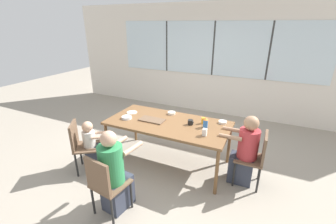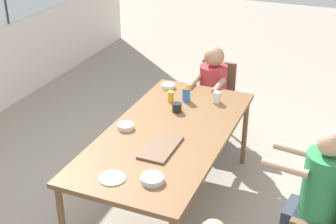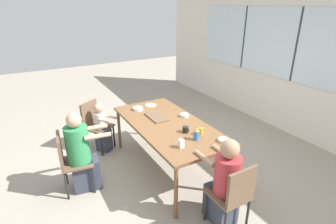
{
  "view_description": "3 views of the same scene",
  "coord_description": "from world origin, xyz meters",
  "px_view_note": "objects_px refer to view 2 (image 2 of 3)",
  "views": [
    {
      "loc": [
        1.45,
        -3.07,
        2.3
      ],
      "look_at": [
        0.0,
        0.0,
        0.95
      ],
      "focal_mm": 24.0,
      "sensor_mm": 36.0,
      "label": 1
    },
    {
      "loc": [
        -3.13,
        -1.3,
        2.67
      ],
      "look_at": [
        0.0,
        0.0,
        0.95
      ],
      "focal_mm": 50.0,
      "sensor_mm": 36.0,
      "label": 2
    },
    {
      "loc": [
        3.04,
        -1.73,
        2.42
      ],
      "look_at": [
        0.0,
        0.0,
        0.95
      ],
      "focal_mm": 28.0,
      "sensor_mm": 36.0,
      "label": 3
    }
  ],
  "objects_px": {
    "sippy_cup": "(186,92)",
    "juice_glass": "(171,97)",
    "person_man_blue_shirt": "(211,101)",
    "bowl_cereal": "(126,126)",
    "milk_carton_small": "(217,97)",
    "bowl_fruit": "(152,179)",
    "chair_for_man_blue_shirt": "(216,94)",
    "coffee_mug": "(177,107)",
    "bowl_white_shallow": "(168,86)",
    "person_woman_green_shirt": "(315,203)"
  },
  "relations": [
    {
      "from": "sippy_cup",
      "to": "juice_glass",
      "type": "xyz_separation_m",
      "value": [
        -0.08,
        0.13,
        -0.03
      ]
    },
    {
      "from": "person_man_blue_shirt",
      "to": "bowl_cereal",
      "type": "height_order",
      "value": "person_man_blue_shirt"
    },
    {
      "from": "milk_carton_small",
      "to": "bowl_fruit",
      "type": "height_order",
      "value": "milk_carton_small"
    },
    {
      "from": "chair_for_man_blue_shirt",
      "to": "milk_carton_small",
      "type": "height_order",
      "value": "milk_carton_small"
    },
    {
      "from": "coffee_mug",
      "to": "bowl_white_shallow",
      "type": "relative_size",
      "value": 0.67
    },
    {
      "from": "juice_glass",
      "to": "bowl_cereal",
      "type": "xyz_separation_m",
      "value": [
        -0.63,
        0.15,
        -0.03
      ]
    },
    {
      "from": "chair_for_man_blue_shirt",
      "to": "coffee_mug",
      "type": "relative_size",
      "value": 9.57
    },
    {
      "from": "coffee_mug",
      "to": "milk_carton_small",
      "type": "relative_size",
      "value": 0.84
    },
    {
      "from": "person_woman_green_shirt",
      "to": "juice_glass",
      "type": "distance_m",
      "value": 1.63
    },
    {
      "from": "coffee_mug",
      "to": "bowl_fruit",
      "type": "height_order",
      "value": "coffee_mug"
    },
    {
      "from": "juice_glass",
      "to": "bowl_fruit",
      "type": "bearing_deg",
      "value": -163.34
    },
    {
      "from": "person_man_blue_shirt",
      "to": "coffee_mug",
      "type": "bearing_deg",
      "value": 85.98
    },
    {
      "from": "juice_glass",
      "to": "bowl_white_shallow",
      "type": "distance_m",
      "value": 0.32
    },
    {
      "from": "person_man_blue_shirt",
      "to": "juice_glass",
      "type": "distance_m",
      "value": 0.8
    },
    {
      "from": "chair_for_man_blue_shirt",
      "to": "bowl_fruit",
      "type": "height_order",
      "value": "chair_for_man_blue_shirt"
    },
    {
      "from": "person_woman_green_shirt",
      "to": "bowl_fruit",
      "type": "height_order",
      "value": "person_woman_green_shirt"
    },
    {
      "from": "person_woman_green_shirt",
      "to": "juice_glass",
      "type": "xyz_separation_m",
      "value": [
        0.7,
        1.44,
        0.31
      ]
    },
    {
      "from": "bowl_cereal",
      "to": "bowl_white_shallow",
      "type": "bearing_deg",
      "value": -0.24
    },
    {
      "from": "sippy_cup",
      "to": "juice_glass",
      "type": "height_order",
      "value": "sippy_cup"
    },
    {
      "from": "milk_carton_small",
      "to": "bowl_cereal",
      "type": "bearing_deg",
      "value": 144.67
    },
    {
      "from": "person_woman_green_shirt",
      "to": "person_man_blue_shirt",
      "type": "height_order",
      "value": "person_woman_green_shirt"
    },
    {
      "from": "coffee_mug",
      "to": "sippy_cup",
      "type": "xyz_separation_m",
      "value": [
        0.24,
        0.0,
        0.04
      ]
    },
    {
      "from": "milk_carton_small",
      "to": "bowl_white_shallow",
      "type": "height_order",
      "value": "milk_carton_small"
    },
    {
      "from": "coffee_mug",
      "to": "bowl_cereal",
      "type": "distance_m",
      "value": 0.54
    },
    {
      "from": "person_man_blue_shirt",
      "to": "coffee_mug",
      "type": "relative_size",
      "value": 12.21
    },
    {
      "from": "chair_for_man_blue_shirt",
      "to": "coffee_mug",
      "type": "xyz_separation_m",
      "value": [
        -1.05,
        0.05,
        0.3
      ]
    },
    {
      "from": "person_woman_green_shirt",
      "to": "bowl_white_shallow",
      "type": "distance_m",
      "value": 1.89
    },
    {
      "from": "chair_for_man_blue_shirt",
      "to": "bowl_white_shallow",
      "type": "bearing_deg",
      "value": 60.42
    },
    {
      "from": "coffee_mug",
      "to": "bowl_fruit",
      "type": "xyz_separation_m",
      "value": [
        -1.07,
        -0.24,
        -0.02
      ]
    },
    {
      "from": "person_man_blue_shirt",
      "to": "juice_glass",
      "type": "bearing_deg",
      "value": 75.01
    },
    {
      "from": "chair_for_man_blue_shirt",
      "to": "bowl_cereal",
      "type": "distance_m",
      "value": 1.57
    },
    {
      "from": "sippy_cup",
      "to": "chair_for_man_blue_shirt",
      "type": "bearing_deg",
      "value": -3.71
    },
    {
      "from": "chair_for_man_blue_shirt",
      "to": "milk_carton_small",
      "type": "xyz_separation_m",
      "value": [
        -0.73,
        -0.22,
        0.31
      ]
    },
    {
      "from": "person_man_blue_shirt",
      "to": "bowl_white_shallow",
      "type": "bearing_deg",
      "value": 51.73
    },
    {
      "from": "person_man_blue_shirt",
      "to": "sippy_cup",
      "type": "distance_m",
      "value": 0.73
    },
    {
      "from": "person_man_blue_shirt",
      "to": "bowl_fruit",
      "type": "bearing_deg",
      "value": 94.82
    },
    {
      "from": "person_woman_green_shirt",
      "to": "milk_carton_small",
      "type": "relative_size",
      "value": 10.6
    },
    {
      "from": "chair_for_man_blue_shirt",
      "to": "coffee_mug",
      "type": "height_order",
      "value": "chair_for_man_blue_shirt"
    },
    {
      "from": "chair_for_man_blue_shirt",
      "to": "sippy_cup",
      "type": "height_order",
      "value": "sippy_cup"
    },
    {
      "from": "sippy_cup",
      "to": "coffee_mug",
      "type": "bearing_deg",
      "value": -179.18
    },
    {
      "from": "chair_for_man_blue_shirt",
      "to": "bowl_fruit",
      "type": "relative_size",
      "value": 5.24
    },
    {
      "from": "person_woman_green_shirt",
      "to": "sippy_cup",
      "type": "distance_m",
      "value": 1.56
    },
    {
      "from": "juice_glass",
      "to": "coffee_mug",
      "type": "bearing_deg",
      "value": -142.33
    },
    {
      "from": "person_man_blue_shirt",
      "to": "bowl_fruit",
      "type": "distance_m",
      "value": 1.99
    },
    {
      "from": "milk_carton_small",
      "to": "sippy_cup",
      "type": "bearing_deg",
      "value": 104.62
    },
    {
      "from": "chair_for_man_blue_shirt",
      "to": "milk_carton_small",
      "type": "bearing_deg",
      "value": 106.29
    },
    {
      "from": "person_woman_green_shirt",
      "to": "bowl_cereal",
      "type": "xyz_separation_m",
      "value": [
        0.07,
        1.59,
        0.28
      ]
    },
    {
      "from": "bowl_white_shallow",
      "to": "sippy_cup",
      "type": "bearing_deg",
      "value": -128.01
    },
    {
      "from": "milk_carton_small",
      "to": "bowl_cereal",
      "type": "distance_m",
      "value": 0.96
    },
    {
      "from": "juice_glass",
      "to": "person_woman_green_shirt",
      "type": "bearing_deg",
      "value": -115.96
    }
  ]
}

